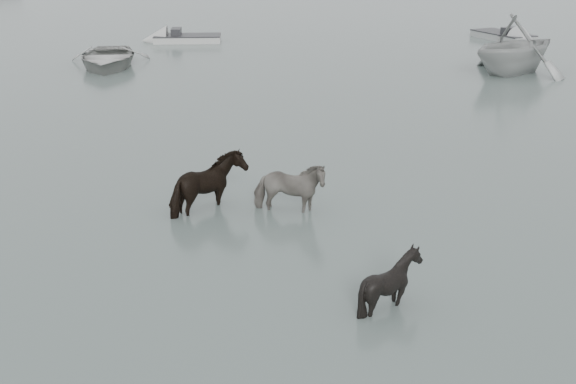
{
  "coord_description": "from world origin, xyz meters",
  "views": [
    {
      "loc": [
        4.56,
        -11.45,
        6.12
      ],
      "look_at": [
        -0.08,
        1.42,
        1.0
      ],
      "focal_mm": 45.0,
      "sensor_mm": 36.0,
      "label": 1
    }
  ],
  "objects_px": {
    "pony_dark": "(210,177)",
    "pony_black": "(391,273)",
    "pony_pinto": "(289,183)",
    "rowboat_lead": "(107,55)"
  },
  "relations": [
    {
      "from": "pony_pinto",
      "to": "pony_dark",
      "type": "height_order",
      "value": "pony_dark"
    },
    {
      "from": "pony_dark",
      "to": "rowboat_lead",
      "type": "relative_size",
      "value": 0.31
    },
    {
      "from": "pony_dark",
      "to": "pony_black",
      "type": "relative_size",
      "value": 1.27
    },
    {
      "from": "pony_pinto",
      "to": "rowboat_lead",
      "type": "bearing_deg",
      "value": 34.28
    },
    {
      "from": "pony_dark",
      "to": "pony_black",
      "type": "bearing_deg",
      "value": -123.14
    },
    {
      "from": "pony_pinto",
      "to": "rowboat_lead",
      "type": "xyz_separation_m",
      "value": [
        -13.67,
        13.71,
        -0.18
      ]
    },
    {
      "from": "pony_pinto",
      "to": "rowboat_lead",
      "type": "relative_size",
      "value": 0.33
    },
    {
      "from": "pony_dark",
      "to": "pony_pinto",
      "type": "bearing_deg",
      "value": -75.85
    },
    {
      "from": "pony_dark",
      "to": "pony_black",
      "type": "height_order",
      "value": "pony_dark"
    },
    {
      "from": "rowboat_lead",
      "to": "pony_pinto",
      "type": "bearing_deg",
      "value": -72.19
    }
  ]
}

